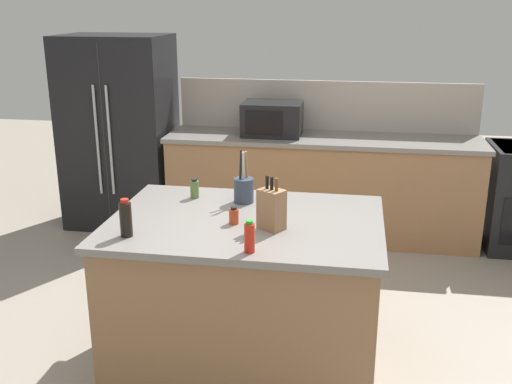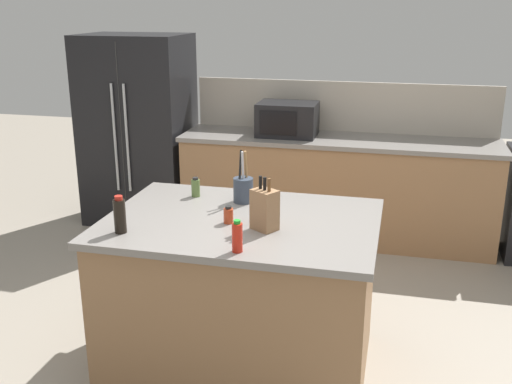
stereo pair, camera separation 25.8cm
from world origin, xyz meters
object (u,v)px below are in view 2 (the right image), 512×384
object	(u,v)px
microwave	(287,119)
soy_sauce_bottle	(120,215)
knife_block	(265,209)
utensil_crock	(243,189)
refrigerator	(138,130)
hot_sauce_bottle	(237,237)
spice_jar_paprika	(228,215)
spice_jar_oregano	(196,188)

from	to	relation	value
microwave	soy_sauce_bottle	size ratio (longest dim) A/B	2.59
knife_block	utensil_crock	bearing A→B (deg)	151.27
refrigerator	hot_sauce_bottle	size ratio (longest dim) A/B	11.09
utensil_crock	spice_jar_paprika	world-z (taller)	utensil_crock
hot_sauce_bottle	spice_jar_oregano	size ratio (longest dim) A/B	1.34
spice_jar_paprika	spice_jar_oregano	distance (m)	0.52
knife_block	spice_jar_paprika	bearing A→B (deg)	-159.85
hot_sauce_bottle	spice_jar_oregano	bearing A→B (deg)	122.04
knife_block	refrigerator	bearing A→B (deg)	159.74
knife_block	soy_sauce_bottle	distance (m)	0.76
refrigerator	soy_sauce_bottle	xyz separation A→B (m)	(1.08, -2.60, 0.13)
refrigerator	spice_jar_oregano	xyz separation A→B (m)	(1.26, -1.92, 0.09)
knife_block	spice_jar_paprika	xyz separation A→B (m)	(-0.21, 0.05, -0.07)
microwave	utensil_crock	world-z (taller)	utensil_crock
hot_sauce_bottle	spice_jar_oregano	world-z (taller)	hot_sauce_bottle
microwave	hot_sauce_bottle	world-z (taller)	microwave
refrigerator	utensil_crock	bearing A→B (deg)	-51.09
refrigerator	spice_jar_paprika	distance (m)	2.82
spice_jar_paprika	spice_jar_oregano	xyz separation A→B (m)	(-0.33, 0.40, 0.01)
spice_jar_oregano	soy_sauce_bottle	bearing A→B (deg)	-105.10
knife_block	hot_sauce_bottle	distance (m)	0.33
refrigerator	knife_block	size ratio (longest dim) A/B	6.24
microwave	knife_block	bearing A→B (deg)	-82.02
microwave	soy_sauce_bottle	xyz separation A→B (m)	(-0.40, -2.55, -0.05)
microwave	spice_jar_paprika	xyz separation A→B (m)	(0.11, -2.27, -0.10)
microwave	knife_block	world-z (taller)	microwave
microwave	spice_jar_oregano	bearing A→B (deg)	-96.68
refrigerator	utensil_crock	size ratio (longest dim) A/B	5.65
knife_block	utensil_crock	size ratio (longest dim) A/B	0.91
knife_block	soy_sauce_bottle	size ratio (longest dim) A/B	1.43
hot_sauce_bottle	soy_sauce_bottle	bearing A→B (deg)	171.65
microwave	spice_jar_oregano	world-z (taller)	microwave
refrigerator	microwave	distance (m)	1.50
microwave	utensil_crock	xyz separation A→B (m)	(0.10, -1.91, -0.07)
knife_block	spice_jar_oregano	size ratio (longest dim) A/B	2.37
soy_sauce_bottle	spice_jar_paprika	bearing A→B (deg)	27.99
utensil_crock	spice_jar_oregano	bearing A→B (deg)	173.84
refrigerator	utensil_crock	distance (m)	2.52
soy_sauce_bottle	spice_jar_oregano	xyz separation A→B (m)	(0.18, 0.67, -0.04)
spice_jar_paprika	spice_jar_oregano	bearing A→B (deg)	129.39
refrigerator	soy_sauce_bottle	distance (m)	2.82
soy_sauce_bottle	hot_sauce_bottle	world-z (taller)	soy_sauce_bottle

